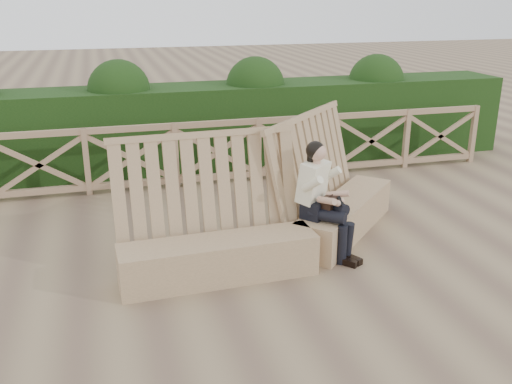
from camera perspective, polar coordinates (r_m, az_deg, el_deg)
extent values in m
plane|color=brown|center=(6.74, 2.42, -8.19)|extent=(60.00, 60.00, 0.00)
cube|color=#937654|center=(6.55, -3.74, -6.71)|extent=(2.27, 0.59, 0.48)
cube|color=#937654|center=(6.57, -4.42, -1.20)|extent=(2.27, 0.54, 1.60)
cube|color=#937654|center=(7.84, 8.84, -2.40)|extent=(1.95, 1.94, 0.48)
cube|color=#937654|center=(7.74, 7.19, 1.91)|extent=(1.92, 1.91, 1.60)
cube|color=black|center=(7.08, 5.99, -1.63)|extent=(0.44, 0.43, 0.22)
cube|color=#EEE7C4|center=(6.99, 5.73, 1.04)|extent=(0.49, 0.47, 0.52)
sphere|color=tan|center=(6.86, 6.20, 3.96)|extent=(0.29, 0.29, 0.21)
sphere|color=black|center=(6.87, 5.95, 4.16)|extent=(0.32, 0.32, 0.23)
cylinder|color=black|center=(6.93, 7.14, -2.35)|extent=(0.41, 0.45, 0.15)
cylinder|color=black|center=(7.04, 7.62, -1.40)|extent=(0.41, 0.45, 0.16)
cylinder|color=black|center=(6.96, 8.58, -5.28)|extent=(0.17, 0.17, 0.48)
cylinder|color=black|center=(7.05, 9.16, -4.97)|extent=(0.17, 0.17, 0.48)
cube|color=black|center=(7.01, 9.16, -6.94)|extent=(0.22, 0.24, 0.08)
cube|color=black|center=(7.09, 9.66, -6.67)|extent=(0.22, 0.24, 0.08)
cube|color=black|center=(6.99, 7.38, -1.12)|extent=(0.28, 0.27, 0.17)
cube|color=black|center=(6.89, 8.50, -0.96)|extent=(0.11, 0.11, 0.12)
cube|color=#86684E|center=(9.59, -3.95, 6.85)|extent=(10.10, 0.07, 0.10)
cube|color=#86684E|center=(9.84, -3.82, 1.56)|extent=(10.10, 0.07, 0.10)
cube|color=black|center=(10.81, -5.22, 6.61)|extent=(12.00, 1.20, 1.50)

